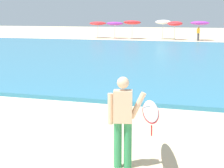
# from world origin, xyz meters

# --- Properties ---
(sea) EXTENTS (120.00, 28.00, 0.14)m
(sea) POSITION_xyz_m (0.00, 18.32, 0.07)
(sea) COLOR teal
(sea) RESTS_ON ground
(surfer_with_board) EXTENTS (1.17, 2.34, 1.73)m
(surfer_with_board) POSITION_xyz_m (3.37, -0.35, 1.03)
(surfer_with_board) COLOR #338E56
(surfer_with_board) RESTS_ON ground
(beach_umbrella_0) EXTENTS (2.07, 2.08, 2.04)m
(beach_umbrella_0) POSITION_xyz_m (-10.92, 37.58, 1.81)
(beach_umbrella_0) COLOR beige
(beach_umbrella_0) RESTS_ON ground
(beach_umbrella_1) EXTENTS (2.08, 2.09, 2.06)m
(beach_umbrella_1) POSITION_xyz_m (-8.63, 37.36, 1.80)
(beach_umbrella_1) COLOR beige
(beach_umbrella_1) RESTS_ON ground
(beach_umbrella_2) EXTENTS (2.10, 2.13, 2.26)m
(beach_umbrella_2) POSITION_xyz_m (-6.41, 37.21, 1.95)
(beach_umbrella_2) COLOR beige
(beach_umbrella_2) RESTS_ON ground
(beach_umbrella_3) EXTENTS (1.84, 1.87, 2.30)m
(beach_umbrella_3) POSITION_xyz_m (-2.80, 37.89, 2.01)
(beach_umbrella_3) COLOR beige
(beach_umbrella_3) RESTS_ON ground
(beach_umbrella_4) EXTENTS (1.74, 1.77, 2.17)m
(beach_umbrella_4) POSITION_xyz_m (-1.24, 36.84, 1.86)
(beach_umbrella_4) COLOR beige
(beach_umbrella_4) RESTS_ON ground
(beach_umbrella_5) EXTENTS (2.15, 2.16, 2.19)m
(beach_umbrella_5) POSITION_xyz_m (1.57, 36.80, 1.94)
(beach_umbrella_5) COLOR beige
(beach_umbrella_5) RESTS_ON ground
(beachgoer_near_row_left) EXTENTS (0.32, 0.20, 1.58)m
(beachgoer_near_row_left) POSITION_xyz_m (1.51, 35.82, 0.84)
(beachgoer_near_row_left) COLOR #383842
(beachgoer_near_row_left) RESTS_ON ground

